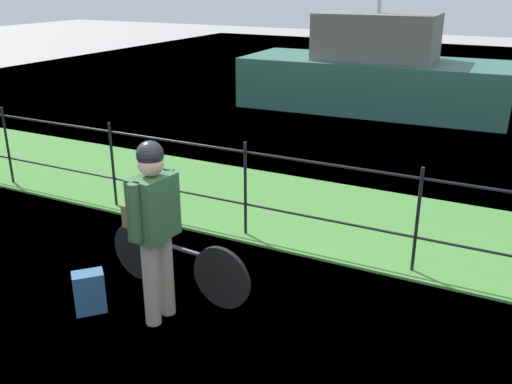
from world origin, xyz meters
name	(u,v)px	position (x,y,z in m)	size (l,w,h in m)	color
ground_plane	(213,376)	(0.00, 0.00, 0.00)	(60.00, 60.00, 0.00)	#9E9993
grass_strip	(351,220)	(0.00, 3.40, 0.01)	(27.00, 2.40, 0.03)	#478438
harbor_water	(448,112)	(0.00, 10.46, 0.00)	(30.00, 30.00, 0.00)	slate
iron_fence	(326,197)	(0.00, 2.40, 0.68)	(18.04, 0.04, 1.17)	black
bicycle_main	(176,261)	(-0.99, 0.95, 0.33)	(1.66, 0.21, 0.62)	black
wooden_crate	(144,215)	(-1.37, 0.98, 0.74)	(0.34, 0.28, 0.23)	brown
terrier_dog	(145,198)	(-1.34, 0.97, 0.93)	(0.32, 0.16, 0.18)	silver
cyclist_person	(154,217)	(-0.85, 0.48, 1.00)	(0.29, 0.54, 1.68)	gray
backpack_on_paving	(89,292)	(-1.50, 0.27, 0.20)	(0.28, 0.18, 0.40)	#28517A
moored_boat_near	(374,74)	(-1.69, 10.01, 0.81)	(6.15, 2.57, 3.78)	#336656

